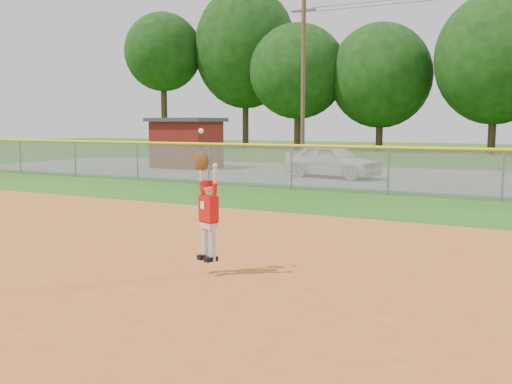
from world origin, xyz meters
TOP-DOWN VIEW (x-y plane):
  - ground at (0.00, 0.00)m, footprint 120.00×120.00m
  - clay_infield at (0.00, -3.00)m, footprint 24.00×16.00m
  - parking_strip at (0.00, 16.00)m, footprint 44.00×10.00m
  - car_white_a at (-3.49, 14.47)m, footprint 4.34×2.44m
  - utility_shed at (-11.81, 16.07)m, footprint 3.46×2.75m
  - outfield_fence at (0.00, 10.00)m, footprint 40.06×0.10m
  - power_lines at (1.00, 22.00)m, footprint 19.40×0.24m
  - tree_line at (0.96, 37.90)m, footprint 62.37×13.00m
  - ballplayer at (0.13, -0.79)m, footprint 0.52×0.35m

SIDE VIEW (x-z plane):
  - ground at x=0.00m, z-range 0.00..0.00m
  - parking_strip at x=0.00m, z-range 0.00..0.03m
  - clay_infield at x=0.00m, z-range 0.00..0.04m
  - car_white_a at x=-3.49m, z-range 0.03..1.42m
  - outfield_fence at x=0.00m, z-range 0.11..1.66m
  - ballplayer at x=0.13m, z-range 0.08..2.01m
  - utility_shed at x=-11.81m, z-range 0.03..2.55m
  - power_lines at x=1.00m, z-range 0.18..9.18m
  - tree_line at x=0.96m, z-range 0.32..14.75m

